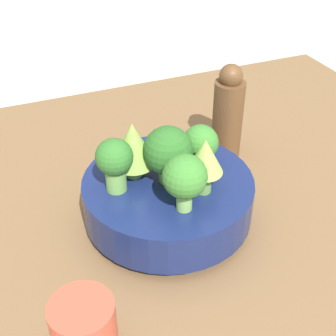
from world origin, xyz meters
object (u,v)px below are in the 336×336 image
(pepper_mill, at_px, (228,114))
(fork, at_px, (133,150))
(bowl, at_px, (168,197))
(cup, at_px, (85,333))

(pepper_mill, distance_m, fork, 0.18)
(bowl, bearing_deg, fork, -93.09)
(bowl, xyz_separation_m, fork, (-0.01, -0.19, -0.04))
(bowl, height_order, fork, bowl)
(cup, bearing_deg, bowl, -133.61)
(cup, relative_size, pepper_mill, 0.51)
(pepper_mill, bearing_deg, fork, -24.38)
(bowl, distance_m, pepper_mill, 0.20)
(bowl, xyz_separation_m, cup, (0.16, 0.17, 0.00))
(cup, height_order, pepper_mill, pepper_mill)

